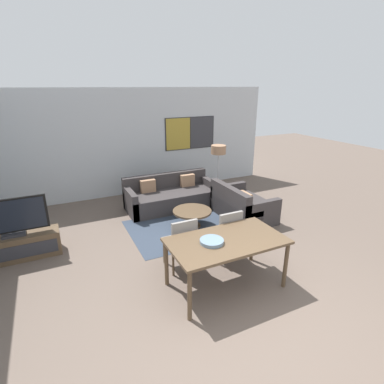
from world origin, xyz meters
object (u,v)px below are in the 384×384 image
object	(u,v)px
dining_chair_left	(182,240)
dining_table	(227,244)
sofa_main	(170,196)
floor_lamp	(218,153)
fruit_bowl	(212,241)
dining_chair_centre	(226,231)
television	(10,218)
sofa_side	(241,207)
coffee_table	(192,214)
tv_console	(17,247)

from	to	relation	value
dining_chair_left	dining_table	bearing A→B (deg)	-59.39
sofa_main	dining_chair_left	distance (m)	2.72
floor_lamp	fruit_bowl	bearing A→B (deg)	-121.68
dining_chair_centre	fruit_bowl	distance (m)	0.94
television	floor_lamp	world-z (taller)	floor_lamp
sofa_side	coffee_table	bearing A→B (deg)	86.39
tv_console	dining_table	bearing A→B (deg)	-37.76
dining_chair_left	dining_chair_centre	xyz separation A→B (m)	(0.81, -0.04, 0.00)
television	sofa_side	bearing A→B (deg)	-3.22
sofa_main	dining_chair_left	bearing A→B (deg)	-107.97
fruit_bowl	dining_chair_centre	bearing A→B (deg)	44.34
floor_lamp	dining_chair_centre	bearing A→B (deg)	-117.55
sofa_main	television	bearing A→B (deg)	-162.09
sofa_main	floor_lamp	xyz separation A→B (m)	(1.37, 0.06, 0.94)
coffee_table	tv_console	bearing A→B (deg)	176.93
coffee_table	dining_table	size ratio (longest dim) A/B	0.49
dining_chair_left	dining_chair_centre	size ratio (longest dim) A/B	1.00
sofa_main	tv_console	bearing A→B (deg)	-162.08
fruit_bowl	dining_chair_left	bearing A→B (deg)	103.99
television	floor_lamp	distance (m)	4.80
floor_lamp	sofa_side	bearing A→B (deg)	-97.97
television	dining_table	xyz separation A→B (m)	(2.84, -2.20, -0.07)
coffee_table	dining_chair_centre	distance (m)	1.40
coffee_table	dining_table	xyz separation A→B (m)	(-0.43, -2.03, 0.42)
television	fruit_bowl	xyz separation A→B (m)	(2.60, -2.19, 0.03)
dining_table	fruit_bowl	distance (m)	0.26
dining_table	fruit_bowl	xyz separation A→B (m)	(-0.24, 0.01, 0.11)
tv_console	dining_chair_centre	xyz separation A→B (m)	(3.25, -1.56, 0.30)
sofa_main	coffee_table	distance (m)	1.23
sofa_main	coffee_table	xyz separation A→B (m)	(-0.00, -1.23, 0.01)
sofa_side	fruit_bowl	size ratio (longest dim) A/B	4.25
coffee_table	sofa_main	bearing A→B (deg)	90.00
tv_console	fruit_bowl	world-z (taller)	fruit_bowl
dining_chair_left	dining_chair_centre	distance (m)	0.81
fruit_bowl	dining_table	bearing A→B (deg)	-3.34
sofa_side	dining_table	bearing A→B (deg)	140.47
sofa_main	dining_table	size ratio (longest dim) A/B	1.30
fruit_bowl	sofa_side	bearing A→B (deg)	46.35
sofa_side	dining_chair_left	world-z (taller)	dining_chair_left
sofa_side	coffee_table	xyz separation A→B (m)	(-1.18, 0.07, 0.01)
sofa_main	fruit_bowl	bearing A→B (deg)	-101.63
sofa_main	fruit_bowl	distance (m)	3.36
floor_lamp	tv_console	bearing A→B (deg)	-166.45
coffee_table	fruit_bowl	bearing A→B (deg)	-108.36
tv_console	fruit_bowl	bearing A→B (deg)	-40.04
tv_console	fruit_bowl	xyz separation A→B (m)	(2.60, -2.19, 0.59)
tv_console	sofa_main	size ratio (longest dim) A/B	0.64
dining_table	dining_chair_left	size ratio (longest dim) A/B	1.84
sofa_main	dining_table	bearing A→B (deg)	-97.51
dining_chair_centre	tv_console	bearing A→B (deg)	154.35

